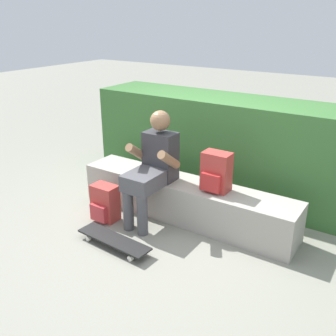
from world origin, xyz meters
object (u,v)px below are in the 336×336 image
at_px(bench_main, 185,200).
at_px(backpack_on_ground, 105,203).
at_px(backpack_on_bench, 216,172).
at_px(skateboard_near_person, 114,240).
at_px(person_skater, 153,165).

xyz_separation_m(bench_main, backpack_on_ground, (-0.70, -0.51, -0.02)).
relative_size(bench_main, backpack_on_bench, 6.16).
bearing_deg(backpack_on_bench, backpack_on_ground, -154.92).
bearing_deg(backpack_on_ground, skateboard_near_person, -39.88).
height_order(bench_main, backpack_on_ground, bench_main).
bearing_deg(person_skater, backpack_on_ground, -145.63).
distance_m(person_skater, backpack_on_ground, 0.68).
bearing_deg(backpack_on_ground, backpack_on_bench, 25.08).
relative_size(person_skater, skateboard_near_person, 1.46).
distance_m(backpack_on_bench, backpack_on_ground, 1.25).
distance_m(person_skater, backpack_on_bench, 0.66).
xyz_separation_m(bench_main, person_skater, (-0.27, -0.21, 0.42)).
distance_m(skateboard_near_person, backpack_on_ground, 0.58).
distance_m(bench_main, skateboard_near_person, 0.92).
distance_m(bench_main, backpack_on_bench, 0.55).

